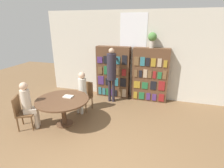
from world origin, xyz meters
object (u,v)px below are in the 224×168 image
seated_reader_right (28,103)px  bookshelf_left (113,72)px  reading_table (63,103)px  seated_reader_left (82,90)px  bookshelf_right (150,75)px  chair_near_camera (22,111)px  librarian_standing (112,70)px  flower_vase (152,38)px  chair_left_side (86,94)px

seated_reader_right → bookshelf_left: bearing=125.3°
reading_table → seated_reader_left: bearing=79.8°
bookshelf_right → chair_near_camera: bookshelf_right is taller
bookshelf_left → chair_near_camera: size_ratio=2.08×
reading_table → bookshelf_right: bearing=48.4°
bookshelf_left → librarian_standing: (0.09, -0.50, 0.22)m
bookshelf_right → seated_reader_left: bearing=-142.2°
bookshelf_right → bookshelf_left: bearing=-180.0°
flower_vase → chair_left_side: (-1.81, -1.27, -1.64)m
flower_vase → seated_reader_left: 2.75m
bookshelf_left → bookshelf_right: same height
flower_vase → chair_near_camera: (-2.91, -2.71, -1.64)m
seated_reader_right → librarian_standing: size_ratio=0.67×
bookshelf_left → seated_reader_right: bearing=-118.9°
bookshelf_left → librarian_standing: 0.56m
chair_near_camera → librarian_standing: 2.86m
reading_table → seated_reader_left: size_ratio=1.09×
seated_reader_left → seated_reader_right: seated_reader_left is taller
reading_table → chair_left_side: size_ratio=1.54×
reading_table → chair_near_camera: 1.02m
bookshelf_right → flower_vase: 1.22m
flower_vase → chair_near_camera: 4.30m
bookshelf_left → reading_table: 2.39m
flower_vase → librarian_standing: flower_vase is taller
bookshelf_left → seated_reader_left: bearing=-111.0°
reading_table → seated_reader_right: 0.83m
chair_near_camera → seated_reader_left: (1.06, 1.26, 0.21)m
flower_vase → seated_reader_right: size_ratio=0.39×
reading_table → chair_near_camera: chair_near_camera is taller
flower_vase → seated_reader_right: flower_vase is taller
flower_vase → reading_table: bearing=-131.3°
reading_table → librarian_standing: size_ratio=0.74×
reading_table → seated_reader_right: bearing=-154.2°
bookshelf_right → chair_near_camera: (-2.92, -2.70, -0.42)m
bookshelf_left → chair_near_camera: (-1.62, -2.70, -0.42)m
bookshelf_left → seated_reader_left: size_ratio=1.47×
bookshelf_right → librarian_standing: (-1.21, -0.50, 0.22)m
chair_near_camera → bookshelf_left: bearing=123.3°
seated_reader_right → reading_table: bearing=90.0°
chair_left_side → seated_reader_right: (-0.93, -1.36, 0.21)m
reading_table → seated_reader_left: 0.83m
bookshelf_right → librarian_standing: bearing=-157.6°
seated_reader_right → librarian_standing: (1.54, 2.12, 0.44)m
reading_table → chair_near_camera: bearing=-154.2°
reading_table → librarian_standing: 2.00m
chair_left_side → seated_reader_left: size_ratio=0.71×
flower_vase → librarian_standing: size_ratio=0.26×
seated_reader_right → seated_reader_left: bearing=117.0°
bookshelf_right → reading_table: (-2.01, -2.26, -0.28)m
chair_near_camera → chair_left_side: size_ratio=1.00×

